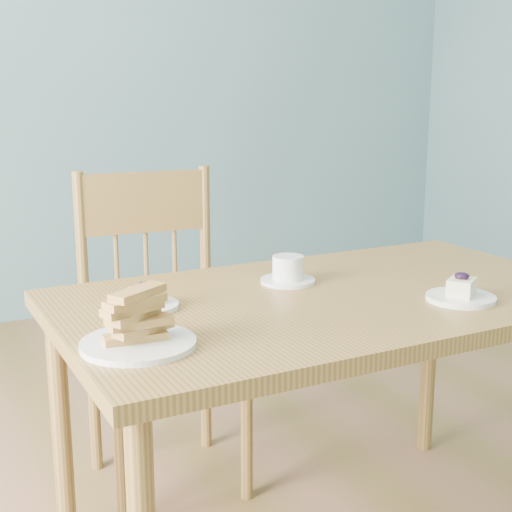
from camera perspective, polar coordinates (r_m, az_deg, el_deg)
dining_table at (r=1.69m, az=6.16°, el=-5.21°), size 1.27×0.74×0.68m
dining_chair at (r=2.09m, az=-7.63°, el=-5.75°), size 0.44×0.42×0.92m
cheesecake_plate_near at (r=1.66m, az=16.08°, el=-2.89°), size 0.15×0.15×0.06m
cheesecake_plate_far at (r=1.56m, az=-8.80°, el=-3.63°), size 0.14×0.14×0.06m
coffee_cup at (r=1.74m, az=2.59°, el=-1.23°), size 0.13×0.13×0.07m
biscotti_plate at (r=1.32m, az=-9.45°, el=-5.62°), size 0.21×0.21×0.11m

